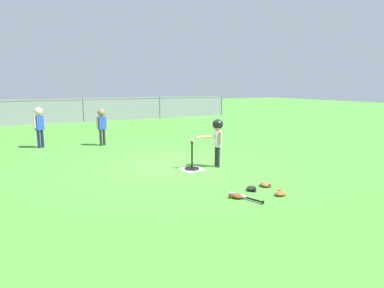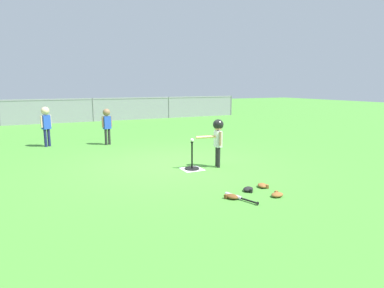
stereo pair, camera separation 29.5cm
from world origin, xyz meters
TOP-DOWN VIEW (x-y plane):
  - ground_plane at (0.00, 0.00)m, footprint 60.00×60.00m
  - home_plate at (0.29, -0.57)m, footprint 0.44×0.44m
  - batting_tee at (0.29, -0.57)m, footprint 0.32×0.32m
  - baseball_on_tee at (0.29, -0.57)m, footprint 0.07×0.07m
  - batter_child at (0.88, -0.63)m, footprint 0.63×0.30m
  - fielder_deep_left at (-0.71, 3.18)m, footprint 0.31×0.22m
  - fielder_deep_center at (-2.36, 3.66)m, footprint 0.30×0.24m
  - spare_bat_silver at (0.12, -2.54)m, footprint 0.25×0.61m
  - glove_by_plate at (0.86, -2.25)m, footprint 0.24×0.27m
  - glove_near_bats at (0.51, -2.31)m, footprint 0.27×0.26m
  - glove_tossed_aside at (0.76, -2.74)m, footprint 0.25×0.21m
  - glove_outfield_drop at (0.05, -2.50)m, footprint 0.23×0.26m
  - outfield_fence at (0.00, 9.90)m, footprint 16.06×0.06m

SIDE VIEW (x-z plane):
  - ground_plane at x=0.00m, z-range 0.00..0.00m
  - home_plate at x=0.29m, z-range 0.00..0.01m
  - spare_bat_silver at x=0.12m, z-range 0.00..0.06m
  - glove_by_plate at x=0.86m, z-range 0.00..0.07m
  - glove_near_bats at x=0.51m, z-range 0.00..0.07m
  - glove_tossed_aside at x=0.76m, z-range 0.00..0.07m
  - glove_outfield_drop at x=0.05m, z-range 0.00..0.07m
  - batting_tee at x=0.29m, z-range -0.21..0.39m
  - outfield_fence at x=0.00m, z-range 0.04..1.19m
  - baseball_on_tee at x=0.29m, z-range 0.60..0.67m
  - fielder_deep_left at x=-0.71m, z-range 0.16..1.24m
  - fielder_deep_center at x=-2.36m, z-range 0.17..1.33m
  - batter_child at x=0.88m, z-range 0.22..1.28m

